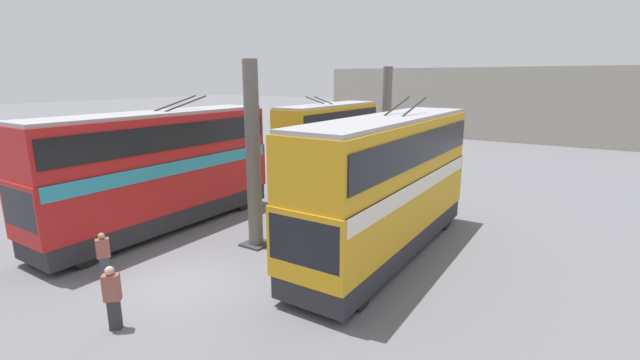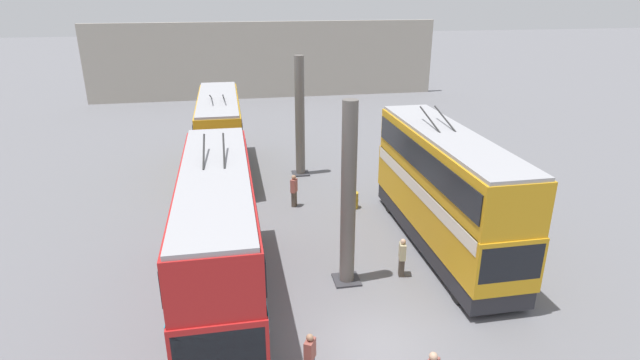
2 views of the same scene
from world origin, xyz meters
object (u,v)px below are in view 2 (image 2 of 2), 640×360
object	(u,v)px
bus_right_near	(219,232)
person_by_left_row	(402,256)
person_aisle_midway	(294,190)
person_by_right_row	(310,356)
oil_drum	(353,200)
bus_left_far	(445,185)
bus_right_mid	(220,131)

from	to	relation	value
bus_right_near	person_by_left_row	distance (m)	7.38
person_aisle_midway	person_by_right_row	bearing A→B (deg)	116.04
person_by_right_row	oil_drum	bearing A→B (deg)	-79.88
bus_right_near	person_by_left_row	world-z (taller)	bus_right_near
person_by_right_row	bus_left_far	bearing A→B (deg)	-105.29
bus_left_far	person_by_right_row	xyz separation A→B (m)	(-7.04, 7.10, -2.12)
bus_left_far	bus_right_near	size ratio (longest dim) A/B	0.99
bus_right_mid	person_by_right_row	distance (m)	18.75
bus_left_far	oil_drum	size ratio (longest dim) A/B	12.70
person_by_right_row	bus_right_mid	bearing A→B (deg)	-52.42
person_by_left_row	bus_right_near	bearing A→B (deg)	17.43
bus_right_mid	oil_drum	xyz separation A→B (m)	(-6.65, -6.75, -2.32)
person_by_left_row	person_by_right_row	distance (m)	6.76
person_by_left_row	oil_drum	size ratio (longest dim) A/B	1.90
bus_right_near	person_by_left_row	xyz separation A→B (m)	(0.70, -7.05, -2.08)
person_aisle_midway	person_by_right_row	world-z (taller)	person_aisle_midway
bus_right_mid	person_by_right_row	size ratio (longest dim) A/B	6.31
bus_right_near	oil_drum	bearing A→B (deg)	-41.78
bus_right_mid	bus_right_near	bearing A→B (deg)	-180.00
person_by_left_row	oil_drum	xyz separation A→B (m)	(6.85, 0.30, -0.44)
bus_left_far	person_by_right_row	size ratio (longest dim) A/B	6.87
person_by_right_row	person_aisle_midway	bearing A→B (deg)	-65.70
oil_drum	bus_right_near	bearing A→B (deg)	138.22
person_aisle_midway	person_by_left_row	bearing A→B (deg)	145.24
person_by_left_row	person_by_right_row	world-z (taller)	person_by_left_row
person_by_left_row	bus_left_far	bearing A→B (deg)	-129.28
bus_right_mid	oil_drum	bearing A→B (deg)	-134.57
person_by_left_row	person_by_right_row	size ratio (longest dim) A/B	1.03
bus_right_near	oil_drum	world-z (taller)	bus_right_near
person_by_left_row	bus_right_mid	bearing A→B (deg)	-50.70
person_aisle_midway	person_by_right_row	distance (m)	12.67
bus_right_near	oil_drum	distance (m)	10.44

